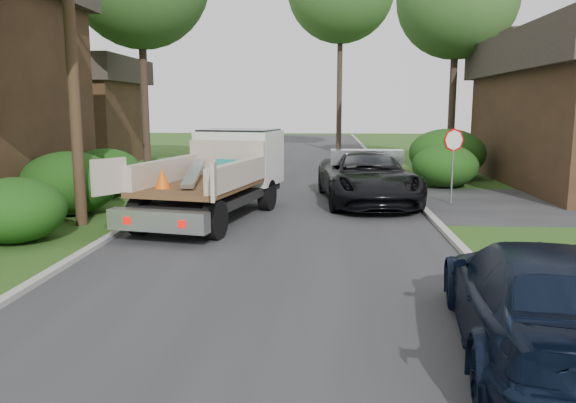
% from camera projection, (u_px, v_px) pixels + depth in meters
% --- Properties ---
extents(ground, '(120.00, 120.00, 0.00)m').
position_uv_depth(ground, '(264.00, 287.00, 9.92)').
color(ground, '#2A4E16').
rests_on(ground, ground).
extents(road, '(8.00, 90.00, 0.02)m').
position_uv_depth(road, '(295.00, 198.00, 19.76)').
color(road, '#28282B').
rests_on(road, ground).
extents(curb_left, '(0.20, 90.00, 0.12)m').
position_uv_depth(curb_left, '(180.00, 195.00, 20.01)').
color(curb_left, '#9E9E99').
rests_on(curb_left, ground).
extents(curb_right, '(0.20, 90.00, 0.12)m').
position_uv_depth(curb_right, '(412.00, 197.00, 19.48)').
color(curb_right, '#9E9E99').
rests_on(curb_right, ground).
extents(stop_sign, '(0.71, 0.32, 2.48)m').
position_uv_depth(stop_sign, '(453.00, 150.00, 18.14)').
color(stop_sign, slate).
rests_on(stop_sign, ground).
extents(utility_pole, '(2.42, 1.25, 10.00)m').
position_uv_depth(utility_pole, '(70.00, 27.00, 14.32)').
color(utility_pole, '#382619').
rests_on(utility_pole, ground).
extents(house_left_far, '(7.56, 7.56, 6.00)m').
position_uv_depth(house_left_far, '(70.00, 109.00, 31.94)').
color(house_left_far, '#362416').
rests_on(house_left_far, ground).
extents(hedge_left_a, '(2.34, 2.34, 1.53)m').
position_uv_depth(hedge_left_a, '(15.00, 210.00, 13.15)').
color(hedge_left_a, '#143B0D').
rests_on(hedge_left_a, ground).
extents(hedge_left_b, '(2.86, 2.86, 1.87)m').
position_uv_depth(hedge_left_b, '(69.00, 183.00, 16.58)').
color(hedge_left_b, '#143B0D').
rests_on(hedge_left_b, ground).
extents(hedge_left_c, '(2.60, 2.60, 1.70)m').
position_uv_depth(hedge_left_c, '(105.00, 172.00, 20.06)').
color(hedge_left_c, '#143B0D').
rests_on(hedge_left_c, ground).
extents(hedge_right_a, '(2.60, 2.60, 1.70)m').
position_uv_depth(hedge_right_a, '(445.00, 166.00, 22.19)').
color(hedge_right_a, '#143B0D').
rests_on(hedge_right_a, ground).
extents(hedge_right_b, '(3.38, 3.38, 2.21)m').
position_uv_depth(hedge_right_b, '(447.00, 154.00, 25.06)').
color(hedge_right_b, '#143B0D').
rests_on(hedge_right_b, ground).
extents(flatbed_truck, '(4.01, 6.93, 2.47)m').
position_uv_depth(flatbed_truck, '(225.00, 169.00, 16.52)').
color(flatbed_truck, black).
rests_on(flatbed_truck, ground).
extents(black_pickup, '(3.38, 6.37, 1.70)m').
position_uv_depth(black_pickup, '(367.00, 178.00, 18.53)').
color(black_pickup, black).
rests_on(black_pickup, ground).
extents(navy_suv, '(2.69, 5.33, 1.48)m').
position_uv_depth(navy_suv, '(541.00, 300.00, 7.09)').
color(navy_suv, black).
rests_on(navy_suv, ground).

